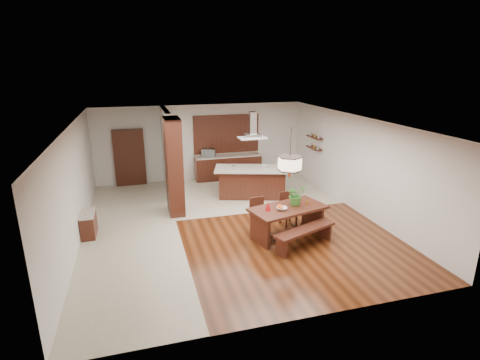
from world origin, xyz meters
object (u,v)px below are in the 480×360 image
object	(u,v)px
range_hood	(253,125)
microwave	(208,153)
fruit_bowl	(282,209)
foliage_plant	(296,195)
dining_chair_left	(259,216)
dining_chair_right	(288,209)
dining_table	(288,215)
pendant_lantern	(290,154)
dining_bench	(305,238)
hallway_console	(89,224)
island_cup	(265,166)
kitchen_island	(252,182)

from	to	relation	value
range_hood	microwave	size ratio (longest dim) A/B	1.76
fruit_bowl	foliage_plant	bearing A→B (deg)	26.09
dining_chair_left	dining_chair_right	distance (m)	0.99
dining_table	fruit_bowl	bearing A→B (deg)	-151.95
pendant_lantern	foliage_plant	distance (m)	1.18
dining_chair_right	dining_bench	bearing A→B (deg)	-105.85
hallway_console	range_hood	size ratio (longest dim) A/B	0.98
hallway_console	dining_chair_right	world-z (taller)	dining_chair_right
dining_table	dining_bench	bearing A→B (deg)	-75.44
dining_chair_right	fruit_bowl	distance (m)	1.06
fruit_bowl	island_cup	world-z (taller)	island_cup
pendant_lantern	range_hood	size ratio (longest dim) A/B	1.46
foliage_plant	fruit_bowl	world-z (taller)	foliage_plant
range_hood	microwave	xyz separation A→B (m)	(-1.03, 2.31, -1.37)
pendant_lantern	microwave	world-z (taller)	pendant_lantern
dining_chair_left	kitchen_island	world-z (taller)	kitchen_island
dining_chair_right	microwave	distance (m)	5.01
hallway_console	dining_table	size ratio (longest dim) A/B	0.41
dining_chair_right	pendant_lantern	world-z (taller)	pendant_lantern
dining_chair_right	range_hood	world-z (taller)	range_hood
dining_bench	microwave	size ratio (longest dim) A/B	3.48
dining_table	pendant_lantern	bearing A→B (deg)	0.00
dining_chair_left	hallway_console	bearing A→B (deg)	162.42
pendant_lantern	microwave	distance (m)	5.70
dining_chair_left	kitchen_island	bearing A→B (deg)	71.99
hallway_console	foliage_plant	xyz separation A→B (m)	(5.30, -1.38, 0.79)
hallway_console	dining_table	distance (m)	5.26
foliage_plant	microwave	world-z (taller)	foliage_plant
dining_table	kitchen_island	world-z (taller)	kitchen_island
foliage_plant	range_hood	distance (m)	3.37
hallway_console	microwave	xyz separation A→B (m)	(4.04, 4.00, 0.78)
range_hood	microwave	world-z (taller)	range_hood
dining_bench	dining_chair_left	size ratio (longest dim) A/B	1.89
dining_chair_right	pendant_lantern	distance (m)	1.94
foliage_plant	microwave	distance (m)	5.52
dining_table	fruit_bowl	distance (m)	0.36
fruit_bowl	kitchen_island	bearing A→B (deg)	85.57
range_hood	island_cup	bearing A→B (deg)	-14.91
hallway_console	range_hood	bearing A→B (deg)	18.48
pendant_lantern	island_cup	distance (m)	3.32
dining_table	microwave	bearing A→B (deg)	100.32
foliage_plant	microwave	xyz separation A→B (m)	(-1.26, 5.38, -0.01)
dining_chair_right	fruit_bowl	world-z (taller)	dining_chair_right
island_cup	microwave	world-z (taller)	microwave
dining_table	dining_chair_left	bearing A→B (deg)	143.85
dining_table	dining_bench	world-z (taller)	dining_table
dining_bench	kitchen_island	distance (m)	3.89
dining_table	dining_chair_right	size ratio (longest dim) A/B	2.31
pendant_lantern	microwave	bearing A→B (deg)	100.32
fruit_bowl	range_hood	size ratio (longest dim) A/B	0.30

